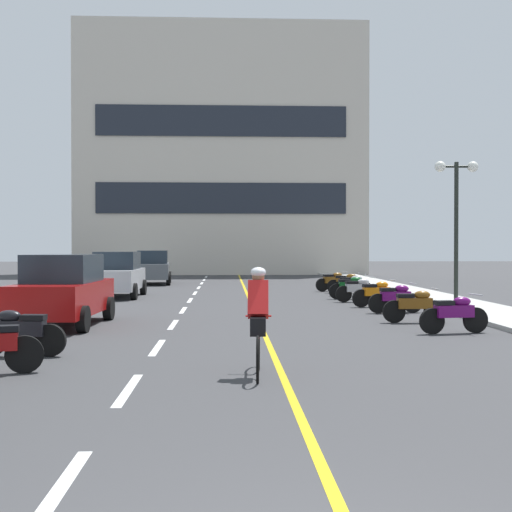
{
  "coord_description": "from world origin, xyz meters",
  "views": [
    {
      "loc": [
        -0.62,
        -3.58,
        2.01
      ],
      "look_at": [
        0.48,
        21.83,
        1.67
      ],
      "focal_mm": 47.62,
      "sensor_mm": 36.0,
      "label": 1
    }
  ],
  "objects_px": {
    "motorcycle_5": "(415,305)",
    "motorcycle_12": "(334,281)",
    "parked_car_near": "(63,290)",
    "motorcycle_11": "(347,283)",
    "parked_car_mid": "(117,274)",
    "motorcycle_8": "(358,289)",
    "motorcycle_3": "(19,331)",
    "cyclist_rider": "(258,319)",
    "motorcycle_10": "(352,285)",
    "street_lamp_mid": "(456,198)",
    "parked_car_far": "(153,267)",
    "motorcycle_6": "(396,298)",
    "motorcycle_4": "(454,313)",
    "motorcycle_9": "(351,287)",
    "motorcycle_7": "(377,293)"
  },
  "relations": [
    {
      "from": "motorcycle_5",
      "to": "motorcycle_11",
      "type": "distance_m",
      "value": 11.36
    },
    {
      "from": "motorcycle_9",
      "to": "street_lamp_mid",
      "type": "bearing_deg",
      "value": -52.36
    },
    {
      "from": "parked_car_mid",
      "to": "motorcycle_11",
      "type": "xyz_separation_m",
      "value": [
        9.56,
        1.75,
        -0.44
      ]
    },
    {
      "from": "parked_car_near",
      "to": "motorcycle_11",
      "type": "relative_size",
      "value": 2.51
    },
    {
      "from": "street_lamp_mid",
      "to": "motorcycle_11",
      "type": "relative_size",
      "value": 2.79
    },
    {
      "from": "motorcycle_5",
      "to": "motorcycle_8",
      "type": "height_order",
      "value": "same"
    },
    {
      "from": "motorcycle_8",
      "to": "motorcycle_9",
      "type": "height_order",
      "value": "same"
    },
    {
      "from": "street_lamp_mid",
      "to": "motorcycle_4",
      "type": "xyz_separation_m",
      "value": [
        -2.35,
        -6.76,
        -3.15
      ]
    },
    {
      "from": "motorcycle_4",
      "to": "motorcycle_3",
      "type": "bearing_deg",
      "value": -162.2
    },
    {
      "from": "motorcycle_9",
      "to": "motorcycle_12",
      "type": "bearing_deg",
      "value": 89.34
    },
    {
      "from": "motorcycle_8",
      "to": "cyclist_rider",
      "type": "xyz_separation_m",
      "value": [
        -4.31,
        -13.99,
        0.41
      ]
    },
    {
      "from": "parked_car_far",
      "to": "parked_car_mid",
      "type": "bearing_deg",
      "value": -92.24
    },
    {
      "from": "motorcycle_3",
      "to": "motorcycle_5",
      "type": "bearing_deg",
      "value": 30.39
    },
    {
      "from": "parked_car_far",
      "to": "motorcycle_4",
      "type": "xyz_separation_m",
      "value": [
        9.27,
        -21.42,
        -0.44
      ]
    },
    {
      "from": "motorcycle_8",
      "to": "parked_car_near",
      "type": "bearing_deg",
      "value": -141.55
    },
    {
      "from": "street_lamp_mid",
      "to": "motorcycle_11",
      "type": "height_order",
      "value": "street_lamp_mid"
    },
    {
      "from": "motorcycle_6",
      "to": "motorcycle_9",
      "type": "relative_size",
      "value": 1.0
    },
    {
      "from": "motorcycle_5",
      "to": "motorcycle_6",
      "type": "relative_size",
      "value": 1.0
    },
    {
      "from": "parked_car_mid",
      "to": "motorcycle_3",
      "type": "bearing_deg",
      "value": -87.77
    },
    {
      "from": "parked_car_mid",
      "to": "parked_car_far",
      "type": "relative_size",
      "value": 0.98
    },
    {
      "from": "motorcycle_4",
      "to": "motorcycle_5",
      "type": "relative_size",
      "value": 1.0
    },
    {
      "from": "street_lamp_mid",
      "to": "motorcycle_7",
      "type": "xyz_separation_m",
      "value": [
        -2.61,
        0.24,
        -3.15
      ]
    },
    {
      "from": "motorcycle_6",
      "to": "cyclist_rider",
      "type": "distance_m",
      "value": 10.88
    },
    {
      "from": "motorcycle_7",
      "to": "motorcycle_12",
      "type": "relative_size",
      "value": 1.01
    },
    {
      "from": "motorcycle_7",
      "to": "motorcycle_11",
      "type": "xyz_separation_m",
      "value": [
        0.17,
        6.59,
        0.0
      ]
    },
    {
      "from": "motorcycle_7",
      "to": "motorcycle_10",
      "type": "height_order",
      "value": "same"
    },
    {
      "from": "parked_car_mid",
      "to": "motorcycle_7",
      "type": "distance_m",
      "value": 10.57
    },
    {
      "from": "parked_car_near",
      "to": "motorcycle_5",
      "type": "xyz_separation_m",
      "value": [
        9.13,
        0.3,
        -0.44
      ]
    },
    {
      "from": "motorcycle_6",
      "to": "motorcycle_11",
      "type": "bearing_deg",
      "value": 89.59
    },
    {
      "from": "parked_car_far",
      "to": "motorcycle_10",
      "type": "bearing_deg",
      "value": -46.22
    },
    {
      "from": "parked_car_mid",
      "to": "motorcycle_10",
      "type": "xyz_separation_m",
      "value": [
        9.47,
        0.09,
        -0.44
      ]
    },
    {
      "from": "motorcycle_3",
      "to": "motorcycle_5",
      "type": "xyz_separation_m",
      "value": [
        8.77,
        5.15,
        0.0
      ]
    },
    {
      "from": "street_lamp_mid",
      "to": "motorcycle_10",
      "type": "xyz_separation_m",
      "value": [
        -2.53,
        5.16,
        -3.15
      ]
    },
    {
      "from": "parked_car_near",
      "to": "parked_car_mid",
      "type": "xyz_separation_m",
      "value": [
        -0.22,
        9.91,
        0.0
      ]
    },
    {
      "from": "motorcycle_10",
      "to": "motorcycle_11",
      "type": "bearing_deg",
      "value": 86.88
    },
    {
      "from": "motorcycle_10",
      "to": "motorcycle_7",
      "type": "bearing_deg",
      "value": -90.94
    },
    {
      "from": "street_lamp_mid",
      "to": "motorcycle_5",
      "type": "xyz_separation_m",
      "value": [
        -2.65,
        -4.53,
        -3.15
      ]
    },
    {
      "from": "motorcycle_6",
      "to": "motorcycle_9",
      "type": "distance_m",
      "value": 5.58
    },
    {
      "from": "motorcycle_11",
      "to": "motorcycle_12",
      "type": "xyz_separation_m",
      "value": [
        -0.35,
        1.46,
        0.0
      ]
    },
    {
      "from": "motorcycle_8",
      "to": "cyclist_rider",
      "type": "height_order",
      "value": "cyclist_rider"
    },
    {
      "from": "motorcycle_3",
      "to": "motorcycle_8",
      "type": "distance_m",
      "value": 14.72
    },
    {
      "from": "street_lamp_mid",
      "to": "motorcycle_10",
      "type": "relative_size",
      "value": 2.83
    },
    {
      "from": "motorcycle_3",
      "to": "motorcycle_8",
      "type": "bearing_deg",
      "value": 54.27
    },
    {
      "from": "motorcycle_6",
      "to": "cyclist_rider",
      "type": "relative_size",
      "value": 0.96
    },
    {
      "from": "parked_car_mid",
      "to": "motorcycle_11",
      "type": "bearing_deg",
      "value": 10.39
    },
    {
      "from": "motorcycle_8",
      "to": "motorcycle_3",
      "type": "bearing_deg",
      "value": -125.73
    },
    {
      "from": "motorcycle_5",
      "to": "motorcycle_12",
      "type": "bearing_deg",
      "value": 90.61
    },
    {
      "from": "parked_car_mid",
      "to": "motorcycle_9",
      "type": "distance_m",
      "value": 9.28
    },
    {
      "from": "parked_car_mid",
      "to": "motorcycle_11",
      "type": "height_order",
      "value": "parked_car_mid"
    },
    {
      "from": "parked_car_near",
      "to": "motorcycle_7",
      "type": "height_order",
      "value": "parked_car_near"
    }
  ]
}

